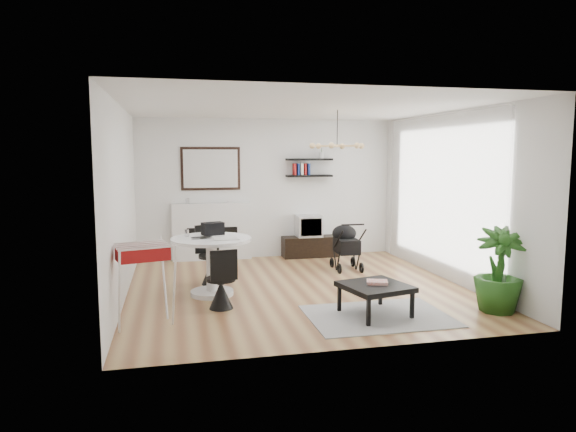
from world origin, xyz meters
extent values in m
plane|color=brown|center=(0.00, 0.00, 0.00)|extent=(5.00, 5.00, 0.00)
plane|color=white|center=(0.00, 0.00, 2.70)|extent=(5.00, 5.00, 0.00)
plane|color=white|center=(0.00, 2.50, 1.35)|extent=(5.00, 0.00, 5.00)
plane|color=white|center=(-2.50, 0.00, 1.35)|extent=(0.00, 5.00, 5.00)
plane|color=white|center=(2.50, 0.00, 1.35)|extent=(0.00, 5.00, 5.00)
cube|color=white|center=(2.40, 0.20, 1.35)|extent=(0.04, 3.60, 2.60)
cube|color=white|center=(-1.10, 2.42, 0.55)|extent=(1.50, 0.15, 1.10)
cube|color=black|center=(-1.10, 2.36, 0.48)|extent=(0.95, 0.06, 0.32)
cube|color=black|center=(-1.10, 2.48, 1.75)|extent=(1.12, 0.03, 0.82)
cube|color=white|center=(-1.10, 2.46, 1.75)|extent=(1.02, 0.01, 0.72)
cube|color=black|center=(0.81, 2.37, 1.60)|extent=(0.90, 0.25, 0.04)
cube|color=black|center=(0.81, 2.37, 1.92)|extent=(0.90, 0.25, 0.04)
cube|color=black|center=(0.81, 2.30, 0.20)|extent=(1.08, 0.38, 0.41)
cube|color=silver|center=(0.78, 2.30, 0.62)|extent=(0.48, 0.42, 0.42)
cube|color=black|center=(0.78, 2.09, 0.62)|extent=(0.41, 0.01, 0.34)
cylinder|color=white|center=(-1.29, -0.09, 0.03)|extent=(0.62, 0.62, 0.07)
cylinder|color=white|center=(-1.29, -0.09, 0.43)|extent=(0.15, 0.15, 0.73)
cylinder|color=white|center=(-1.29, -0.09, 0.81)|extent=(1.14, 1.14, 0.04)
imported|color=black|center=(-1.42, -0.16, 0.85)|extent=(0.32, 0.24, 0.02)
cube|color=black|center=(-1.25, 0.19, 0.93)|extent=(0.35, 0.26, 0.18)
cube|color=white|center=(-1.09, -0.23, 0.84)|extent=(0.36, 0.30, 0.01)
cylinder|color=white|center=(-1.63, 0.11, 0.89)|extent=(0.06, 0.06, 0.10)
cylinder|color=black|center=(-1.23, 0.54, 0.45)|extent=(0.44, 0.44, 0.05)
cone|color=black|center=(-1.23, 0.54, 0.21)|extent=(0.36, 0.36, 0.42)
cube|color=black|center=(-1.30, 0.72, 0.69)|extent=(0.38, 0.18, 0.45)
cylinder|color=black|center=(-1.23, -0.77, 0.40)|extent=(0.39, 0.39, 0.04)
cone|color=black|center=(-1.23, -0.77, 0.18)|extent=(0.32, 0.32, 0.37)
cube|color=black|center=(-1.20, -0.95, 0.62)|extent=(0.35, 0.09, 0.40)
cube|color=maroon|center=(-2.18, -1.25, 0.88)|extent=(0.64, 0.47, 0.15)
cube|color=black|center=(1.14, 1.04, 0.43)|extent=(0.38, 0.55, 0.25)
ellipsoid|color=black|center=(1.14, 1.20, 0.62)|extent=(0.43, 0.43, 0.30)
cylinder|color=black|center=(1.12, 0.70, 0.85)|extent=(0.39, 0.04, 0.03)
torus|color=black|center=(0.95, 1.30, 0.08)|extent=(0.05, 0.19, 0.19)
torus|color=black|center=(1.34, 1.28, 0.08)|extent=(0.05, 0.19, 0.19)
torus|color=black|center=(0.93, 0.80, 0.08)|extent=(0.05, 0.19, 0.19)
torus|color=black|center=(1.32, 0.78, 0.08)|extent=(0.05, 0.19, 0.19)
cube|color=#A0A0A0|center=(0.66, -1.54, 0.01)|extent=(1.75, 1.27, 0.01)
cube|color=black|center=(0.64, -1.48, 0.37)|extent=(0.91, 0.91, 0.06)
cube|color=black|center=(0.40, -1.87, 0.17)|extent=(0.04, 0.04, 0.32)
cube|color=black|center=(1.03, -1.72, 0.17)|extent=(0.04, 0.04, 0.32)
cube|color=black|center=(0.25, -1.24, 0.17)|extent=(0.04, 0.04, 0.32)
cube|color=black|center=(0.88, -1.09, 0.17)|extent=(0.04, 0.04, 0.32)
cube|color=#BF3E2F|center=(0.68, -1.46, 0.42)|extent=(0.31, 0.28, 0.04)
imported|color=#1F4F16|center=(2.25, -1.68, 0.55)|extent=(0.79, 0.79, 1.09)
camera|label=1|loc=(-1.80, -7.37, 2.02)|focal=32.00mm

